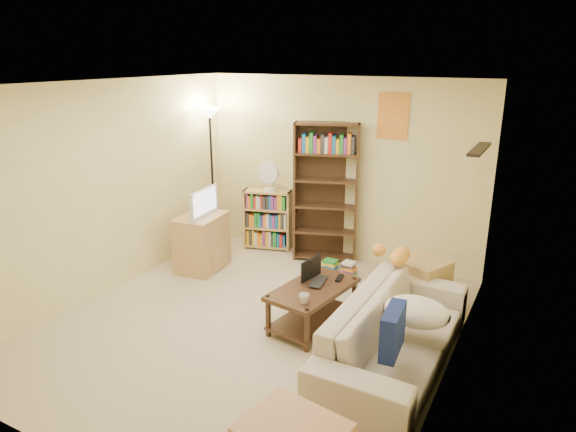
{
  "coord_description": "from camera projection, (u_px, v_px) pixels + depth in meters",
  "views": [
    {
      "loc": [
        2.65,
        -4.15,
        2.76
      ],
      "look_at": [
        0.08,
        0.64,
        1.05
      ],
      "focal_mm": 32.0,
      "sensor_mm": 36.0,
      "label": 1
    }
  ],
  "objects": [
    {
      "name": "book_stacks",
      "position": [
        340.0,
        267.0,
        6.77
      ],
      "size": [
        0.45,
        0.16,
        0.18
      ],
      "color": "red",
      "rests_on": "ground"
    },
    {
      "name": "navy_pillow",
      "position": [
        393.0,
        331.0,
        4.15
      ],
      "size": [
        0.17,
        0.44,
        0.39
      ],
      "primitive_type": "cube",
      "rotation": [
        0.0,
        0.0,
        1.66
      ],
      "color": "navy",
      "rests_on": "sofa"
    },
    {
      "name": "tv_remote",
      "position": [
        339.0,
        278.0,
        5.52
      ],
      "size": [
        0.08,
        0.19,
        0.02
      ],
      "primitive_type": "cube",
      "rotation": [
        0.0,
        0.0,
        0.14
      ],
      "color": "black",
      "rests_on": "coffee_table"
    },
    {
      "name": "laptop",
      "position": [
        322.0,
        282.0,
        5.41
      ],
      "size": [
        0.4,
        0.33,
        0.03
      ],
      "primitive_type": "imported",
      "rotation": [
        0.0,
        0.0,
        1.75
      ],
      "color": "black",
      "rests_on": "coffee_table"
    },
    {
      "name": "floor_lamp",
      "position": [
        211.0,
        137.0,
        7.33
      ],
      "size": [
        0.35,
        0.35,
        2.05
      ],
      "color": "black",
      "rests_on": "ground"
    },
    {
      "name": "desk_fan",
      "position": [
        269.0,
        176.0,
        7.3
      ],
      "size": [
        0.31,
        0.18,
        0.44
      ],
      "color": "white",
      "rests_on": "short_bookshelf"
    },
    {
      "name": "tall_bookshelf",
      "position": [
        326.0,
        189.0,
        6.97
      ],
      "size": [
        0.91,
        0.55,
        1.91
      ],
      "rotation": [
        0.0,
        0.0,
        0.33
      ],
      "color": "#43301A",
      "rests_on": "ground"
    },
    {
      "name": "laptop_screen",
      "position": [
        311.0,
        268.0,
        5.46
      ],
      "size": [
        0.07,
        0.34,
        0.23
      ],
      "primitive_type": "cube",
      "rotation": [
        0.0,
        0.0,
        -0.16
      ],
      "color": "white",
      "rests_on": "laptop"
    },
    {
      "name": "television",
      "position": [
        200.0,
        202.0,
        6.67
      ],
      "size": [
        0.66,
        0.22,
        0.37
      ],
      "primitive_type": "imported",
      "rotation": [
        0.0,
        0.0,
        1.68
      ],
      "color": "black",
      "rests_on": "tv_stand"
    },
    {
      "name": "mug",
      "position": [
        304.0,
        299.0,
        4.98
      ],
      "size": [
        0.16,
        0.16,
        0.1
      ],
      "primitive_type": "imported",
      "rotation": [
        0.0,
        0.0,
        -0.28
      ],
      "color": "silver",
      "rests_on": "coffee_table"
    },
    {
      "name": "cream_blanket",
      "position": [
        417.0,
        312.0,
        4.6
      ],
      "size": [
        0.6,
        0.43,
        0.26
      ],
      "primitive_type": "ellipsoid",
      "color": "silver",
      "rests_on": "sofa"
    },
    {
      "name": "sofa",
      "position": [
        396.0,
        333.0,
        4.7
      ],
      "size": [
        2.25,
        0.91,
        0.65
      ],
      "primitive_type": "imported",
      "rotation": [
        0.0,
        0.0,
        1.56
      ],
      "color": "#BFB09E",
      "rests_on": "ground"
    },
    {
      "name": "tabby_cat",
      "position": [
        396.0,
        255.0,
        5.42
      ],
      "size": [
        0.51,
        0.19,
        0.18
      ],
      "color": "orange",
      "rests_on": "sofa"
    },
    {
      "name": "tv_stand",
      "position": [
        202.0,
        242.0,
        6.83
      ],
      "size": [
        0.57,
        0.74,
        0.74
      ],
      "primitive_type": "cube",
      "rotation": [
        0.0,
        0.0,
        0.11
      ],
      "color": "tan",
      "rests_on": "ground"
    },
    {
      "name": "coffee_table",
      "position": [
        313.0,
        300.0,
        5.38
      ],
      "size": [
        0.72,
        1.09,
        0.45
      ],
      "rotation": [
        0.0,
        0.0,
        -0.16
      ],
      "color": "#3D2817",
      "rests_on": "ground"
    },
    {
      "name": "side_table",
      "position": [
        422.0,
        283.0,
        5.82
      ],
      "size": [
        0.65,
        0.65,
        0.56
      ],
      "primitive_type": "cube",
      "rotation": [
        0.0,
        0.0,
        -0.41
      ],
      "color": "tan",
      "rests_on": "ground"
    },
    {
      "name": "room",
      "position": [
        251.0,
        176.0,
        5.02
      ],
      "size": [
        4.5,
        4.54,
        2.52
      ],
      "color": "#C8B496",
      "rests_on": "ground"
    },
    {
      "name": "short_bookshelf",
      "position": [
        268.0,
        219.0,
        7.56
      ],
      "size": [
        0.74,
        0.45,
        0.88
      ],
      "rotation": [
        0.0,
        0.0,
        0.28
      ],
      "color": "tan",
      "rests_on": "ground"
    }
  ]
}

